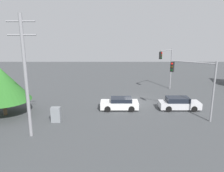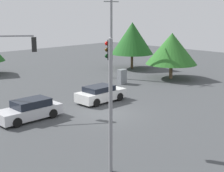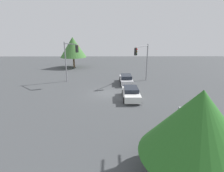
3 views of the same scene
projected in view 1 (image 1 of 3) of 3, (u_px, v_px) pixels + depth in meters
ground_plane at (136, 102)px, 27.55m from camera, size 80.00×80.00×0.00m
sedan_silver at (180, 104)px, 24.74m from camera, size 4.54×1.91×1.43m
sedan_white at (120, 104)px, 24.76m from camera, size 4.25×1.97×1.37m
traffic_signal_main at (196, 79)px, 21.46m from camera, size 3.71×2.71×5.94m
traffic_signal_cross at (168, 62)px, 32.27m from camera, size 2.53×2.63×6.30m
utility_pole_tall at (26, 75)px, 17.28m from camera, size 2.20×0.28×9.93m
electrical_cabinet at (57, 115)px, 21.24m from camera, size 0.89×0.58×1.49m
tree_right at (3, 84)px, 22.49m from camera, size 5.61×5.61×5.03m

